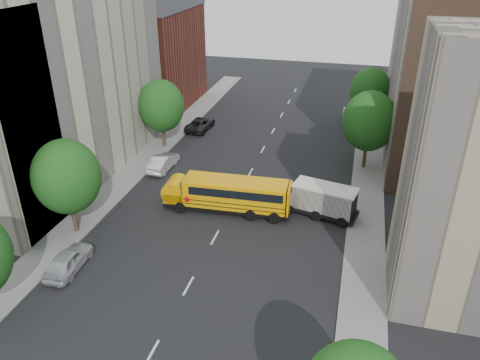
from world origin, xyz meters
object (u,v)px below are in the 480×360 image
at_px(parked_car_0, 68,260).
at_px(parked_car_1, 163,162).
at_px(street_tree_2, 161,106).
at_px(street_tree_5, 370,91).
at_px(parked_car_2, 200,124).
at_px(school_bus, 227,193).
at_px(street_tree_1, 67,177).
at_px(street_tree_4, 369,121).
at_px(parked_car_5, 349,115).
at_px(safari_truck, 319,199).

xyz_separation_m(parked_car_0, parked_car_1, (0.00, 16.93, -0.00)).
height_order(street_tree_2, parked_car_0, street_tree_2).
distance_m(street_tree_5, parked_car_2, 21.02).
distance_m(school_bus, parked_car_2, 19.87).
distance_m(street_tree_2, school_bus, 16.22).
bearing_deg(street_tree_2, parked_car_0, -84.39).
relative_size(street_tree_2, school_bus, 0.70).
distance_m(street_tree_1, school_bus, 12.86).
distance_m(street_tree_4, parked_car_2, 21.19).
height_order(parked_car_0, parked_car_1, parked_car_0).
bearing_deg(parked_car_5, safari_truck, -93.34).
relative_size(street_tree_1, street_tree_5, 1.05).
height_order(street_tree_5, safari_truck, street_tree_5).
bearing_deg(safari_truck, parked_car_5, 100.02).
bearing_deg(safari_truck, street_tree_1, -144.80).
distance_m(street_tree_2, parked_car_1, 7.15).
xyz_separation_m(street_tree_1, safari_truck, (18.51, 7.54, -3.47)).
relative_size(street_tree_4, parked_car_1, 1.71).
relative_size(street_tree_4, street_tree_5, 1.08).
height_order(street_tree_2, parked_car_2, street_tree_2).
height_order(street_tree_4, parked_car_0, street_tree_4).
distance_m(street_tree_1, street_tree_5, 37.20).
bearing_deg(parked_car_0, parked_car_5, -118.93).
height_order(street_tree_5, parked_car_2, street_tree_5).
relative_size(street_tree_5, parked_car_2, 1.43).
distance_m(street_tree_5, school_bus, 26.43).
relative_size(street_tree_5, parked_car_5, 1.63).
bearing_deg(parked_car_1, street_tree_2, -66.29).
xyz_separation_m(street_tree_1, parked_car_0, (2.20, -4.40, -4.17)).
relative_size(street_tree_4, parked_car_5, 1.75).
relative_size(school_bus, parked_car_5, 2.39).
height_order(street_tree_4, school_bus, street_tree_4).
xyz_separation_m(parked_car_1, parked_car_2, (0.00, 11.64, -0.05)).
bearing_deg(street_tree_1, parked_car_2, 84.80).
xyz_separation_m(street_tree_5, parked_car_2, (-19.80, -5.83, -3.97)).
distance_m(school_bus, parked_car_1, 10.64).
height_order(street_tree_4, parked_car_2, street_tree_4).
height_order(street_tree_1, street_tree_4, street_tree_4).
height_order(street_tree_1, school_bus, street_tree_1).
relative_size(parked_car_1, parked_car_2, 0.90).
xyz_separation_m(street_tree_4, safari_truck, (-3.49, -10.46, -3.59)).
bearing_deg(street_tree_5, parked_car_5, 137.83).
bearing_deg(parked_car_1, parked_car_0, 91.81).
bearing_deg(school_bus, safari_truck, 6.47).
relative_size(street_tree_1, parked_car_5, 1.71).
height_order(school_bus, safari_truck, school_bus).
xyz_separation_m(parked_car_2, parked_car_5, (17.60, 7.83, 0.03)).
height_order(street_tree_5, parked_car_5, street_tree_5).
relative_size(street_tree_5, parked_car_0, 1.63).
xyz_separation_m(school_bus, parked_car_0, (-8.55, -10.67, -0.93)).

